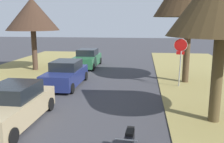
{
  "coord_description": "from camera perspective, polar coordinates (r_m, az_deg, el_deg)",
  "views": [
    {
      "loc": [
        2.57,
        -2.2,
        4.01
      ],
      "look_at": [
        1.03,
        9.97,
        1.54
      ],
      "focal_mm": 40.14,
      "sensor_mm": 36.0,
      "label": 1
    }
  ],
  "objects": [
    {
      "name": "parked_sedan_green",
      "position": [
        22.45,
        -5.67,
        2.92
      ],
      "size": [
        1.97,
        4.42,
        1.57
      ],
      "color": "#28663D",
      "rests_on": "ground"
    },
    {
      "name": "street_tree_left_mid_b",
      "position": [
        21.43,
        -17.71,
        12.26
      ],
      "size": [
        4.23,
        4.23,
        5.81
      ],
      "color": "#473428",
      "rests_on": "grass_verge_left"
    },
    {
      "name": "parked_sedan_tan",
      "position": [
        10.7,
        -21.64,
        -7.32
      ],
      "size": [
        1.97,
        4.42,
        1.57
      ],
      "color": "tan",
      "rests_on": "ground"
    },
    {
      "name": "parked_sedan_navy",
      "position": [
        16.01,
        -10.49,
        -0.65
      ],
      "size": [
        1.97,
        4.42,
        1.57
      ],
      "color": "navy",
      "rests_on": "ground"
    },
    {
      "name": "stop_sign_far",
      "position": [
        15.71,
        15.33,
        4.29
      ],
      "size": [
        0.81,
        0.52,
        2.95
      ],
      "color": "#9EA0A5",
      "rests_on": "grass_verge_right"
    }
  ]
}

